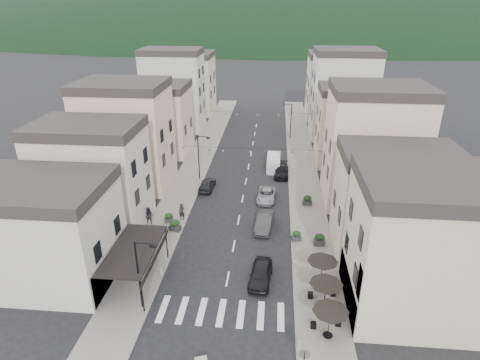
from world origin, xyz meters
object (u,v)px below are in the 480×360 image
at_px(parked_car_c, 266,195).
at_px(delivery_van, 274,162).
at_px(parked_car_b, 264,222).
at_px(parked_car_d, 282,171).
at_px(pedestrian_a, 182,212).
at_px(parked_car_e, 207,184).
at_px(pedestrian_b, 149,216).
at_px(parked_car_a, 261,274).

bearing_deg(parked_car_c, delivery_van, 89.37).
xyz_separation_m(parked_car_b, parked_car_c, (0.00, 6.46, -0.12)).
height_order(parked_car_c, parked_car_d, parked_car_d).
bearing_deg(parked_car_c, pedestrian_a, -143.56).
xyz_separation_m(parked_car_b, parked_car_d, (1.80, 13.76, -0.08)).
bearing_deg(pedestrian_a, parked_car_e, 88.06).
relative_size(delivery_van, pedestrian_b, 2.36).
distance_m(pedestrian_a, pedestrian_b, 3.42).
height_order(pedestrian_a, pedestrian_b, pedestrian_b).
relative_size(parked_car_c, parked_car_d, 0.97).
xyz_separation_m(parked_car_c, parked_car_d, (1.80, 7.30, 0.04)).
xyz_separation_m(parked_car_a, parked_car_d, (1.80, 22.31, -0.07)).
bearing_deg(parked_car_b, parked_car_e, 136.76).
bearing_deg(pedestrian_a, delivery_van, 65.88).
relative_size(parked_car_e, pedestrian_a, 2.14).
bearing_deg(pedestrian_b, pedestrian_a, 33.07).
bearing_deg(pedestrian_a, parked_car_d, 58.92).
bearing_deg(delivery_van, pedestrian_b, -127.14).
bearing_deg(parked_car_e, parked_car_b, 134.30).
bearing_deg(parked_car_d, pedestrian_a, -127.91).
bearing_deg(parked_car_a, delivery_van, 93.47).
distance_m(parked_car_a, parked_car_b, 8.55).
distance_m(parked_car_e, delivery_van, 10.82).
relative_size(parked_car_d, delivery_van, 1.01).
bearing_deg(pedestrian_b, parked_car_d, 58.32).
height_order(delivery_van, pedestrian_a, delivery_van).
xyz_separation_m(parked_car_b, delivery_van, (0.69, 15.81, 0.31)).
xyz_separation_m(parked_car_b, pedestrian_b, (-12.00, -0.42, 0.33)).
distance_m(parked_car_a, parked_car_d, 22.38).
height_order(parked_car_c, pedestrian_a, pedestrian_a).
distance_m(parked_car_c, parked_car_d, 7.52).
xyz_separation_m(parked_car_c, parked_car_e, (-7.40, 2.17, 0.07)).
bearing_deg(parked_car_c, parked_car_e, 167.23).
xyz_separation_m(parked_car_a, pedestrian_b, (-12.00, 8.13, 0.34)).
relative_size(parked_car_a, parked_car_b, 0.96).
height_order(parked_car_a, pedestrian_b, pedestrian_b).
bearing_deg(delivery_van, parked_car_b, -91.61).
height_order(parked_car_a, delivery_van, delivery_van).
bearing_deg(delivery_van, parked_car_e, -137.53).
xyz_separation_m(pedestrian_a, pedestrian_b, (-3.20, -1.20, 0.01)).
distance_m(parked_car_d, delivery_van, 2.36).
height_order(parked_car_a, pedestrian_a, pedestrian_a).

